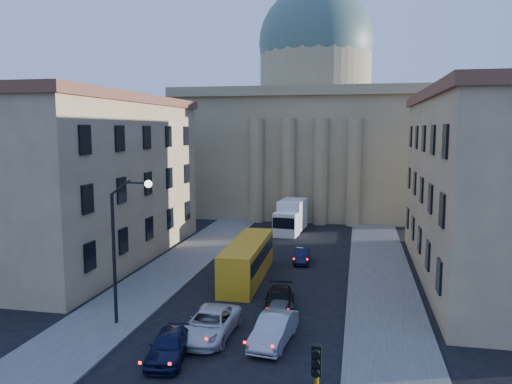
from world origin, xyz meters
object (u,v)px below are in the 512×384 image
car_left_near (169,345)px  city_bus (248,259)px  box_truck (291,218)px  street_lamp (122,239)px  car_right_near (274,330)px

car_left_near → city_bus: (0.89, 14.27, 0.86)m
box_truck → city_bus: bearing=-87.4°
city_bus → box_truck: bearing=85.8°
street_lamp → city_bus: size_ratio=0.82×
street_lamp → car_left_near: (4.29, -3.62, -4.53)m
city_bus → street_lamp: bearing=-117.3°
city_bus → box_truck: (0.90, 18.45, 0.09)m
street_lamp → box_truck: (6.08, 29.11, -3.57)m
city_bus → box_truck: box_truck is taller
street_lamp → car_right_near: size_ratio=1.85×
street_lamp → box_truck: size_ratio=1.30×
car_left_near → car_right_near: (4.92, 2.96, 0.03)m
street_lamp → city_bus: (5.18, 10.66, -3.67)m
car_right_near → box_truck: bearing=102.6°
street_lamp → car_right_near: street_lamp is taller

